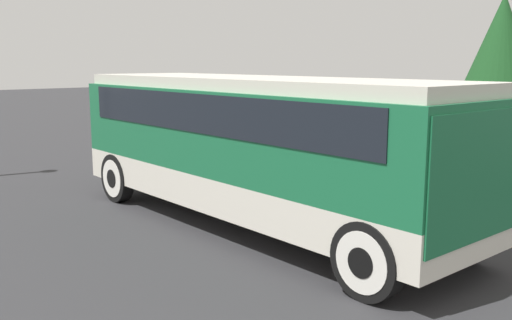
% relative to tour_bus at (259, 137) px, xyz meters
% --- Properties ---
extents(ground_plane, '(120.00, 120.00, 0.00)m').
position_rel_tour_bus_xyz_m(ground_plane, '(-0.10, -0.00, -1.76)').
color(ground_plane, '#2D2D30').
extents(tour_bus, '(9.22, 2.68, 2.90)m').
position_rel_tour_bus_xyz_m(tour_bus, '(0.00, 0.00, 0.00)').
color(tour_bus, silver).
rests_on(tour_bus, ground_plane).
extents(parked_car_near, '(4.08, 1.81, 1.40)m').
position_rel_tour_bus_xyz_m(parked_car_near, '(-0.24, 5.22, -1.07)').
color(parked_car_near, maroon).
rests_on(parked_car_near, ground_plane).
extents(tree_right, '(3.53, 3.53, 6.29)m').
position_rel_tour_bus_xyz_m(tree_right, '(-4.94, 19.09, 2.23)').
color(tree_right, brown).
rests_on(tree_right, ground_plane).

